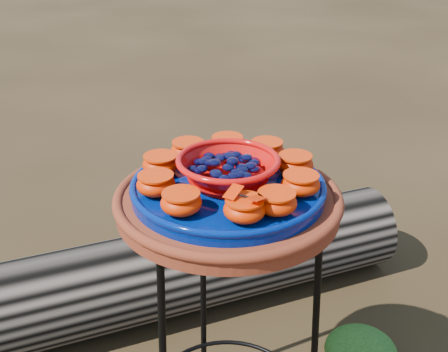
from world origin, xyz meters
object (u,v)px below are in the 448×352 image
object	(u,v)px
plant_stand	(227,337)
terracotta_saucer	(228,203)
cobalt_plate	(228,189)
driftwood_log	(179,270)
red_bowl	(228,171)

from	to	relation	value
plant_stand	terracotta_saucer	xyz separation A→B (m)	(0.00, 0.00, 0.37)
terracotta_saucer	cobalt_plate	distance (m)	0.03
driftwood_log	terracotta_saucer	bearing A→B (deg)	-91.55
red_bowl	driftwood_log	world-z (taller)	red_bowl
red_bowl	terracotta_saucer	bearing A→B (deg)	0.00
plant_stand	driftwood_log	xyz separation A→B (m)	(0.02, 0.57, -0.20)
driftwood_log	plant_stand	bearing A→B (deg)	-91.55
plant_stand	terracotta_saucer	bearing A→B (deg)	0.00
plant_stand	cobalt_plate	size ratio (longest dim) A/B	1.74
cobalt_plate	plant_stand	bearing A→B (deg)	0.00
driftwood_log	cobalt_plate	bearing A→B (deg)	-91.55
plant_stand	cobalt_plate	bearing A→B (deg)	0.00
terracotta_saucer	red_bowl	world-z (taller)	red_bowl
terracotta_saucer	driftwood_log	bearing A→B (deg)	88.45
red_bowl	cobalt_plate	bearing A→B (deg)	0.00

